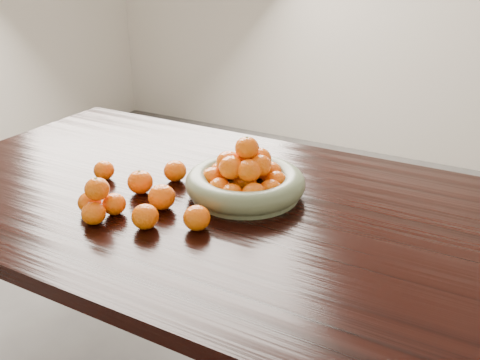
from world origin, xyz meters
The scene contains 9 objects.
dining_table centered at (0.00, 0.00, 0.66)m, with size 2.00×1.00×0.75m.
fruit_bowl centered at (-0.05, 0.06, 0.79)m, with size 0.32×0.32×0.17m.
orange_pyramid centered at (-0.31, -0.23, 0.79)m, with size 0.12×0.12×0.10m.
loose_orange_0 centered at (-0.31, -0.07, 0.78)m, with size 0.07×0.07×0.07m, color orange.
loose_orange_1 centered at (-0.17, -0.22, 0.78)m, with size 0.07×0.07×0.06m, color orange.
loose_orange_2 centered at (-0.06, -0.17, 0.78)m, with size 0.07×0.07×0.06m, color orange.
loose_orange_3 centered at (-0.27, 0.04, 0.78)m, with size 0.07×0.07×0.06m, color orange.
loose_orange_4 centered at (-0.46, -0.05, 0.78)m, with size 0.06×0.06×0.06m, color orange.
loose_orange_5 centered at (-0.20, -0.12, 0.78)m, with size 0.07×0.07×0.07m, color orange.
Camera 1 is at (0.57, -1.10, 1.38)m, focal length 40.00 mm.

